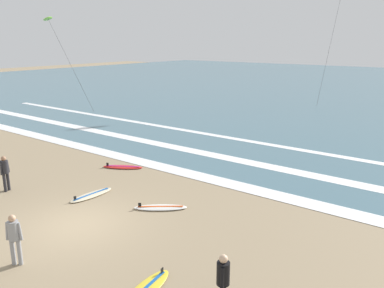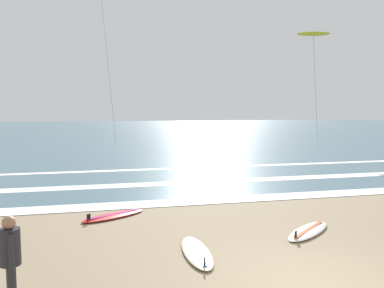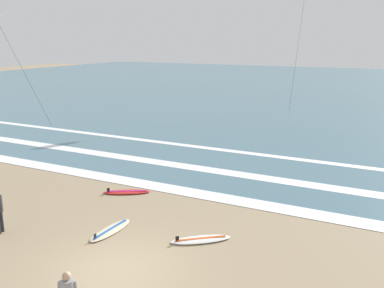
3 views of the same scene
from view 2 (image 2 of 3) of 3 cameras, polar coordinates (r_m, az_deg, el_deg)
ground_plane at (r=7.92m, az=17.65°, el=-19.29°), size 160.00×160.00×0.00m
ocean_surface at (r=57.81m, az=-9.42°, el=1.93°), size 140.00×90.00×0.01m
wave_foam_shoreline at (r=13.56m, az=-3.91°, el=-8.62°), size 36.09×1.02×0.01m
wave_foam_mid_break at (r=17.14m, az=-0.37°, el=-5.67°), size 51.37×0.91×0.01m
wave_foam_outer_break at (r=21.27m, az=-0.65°, el=-3.54°), size 57.20×0.59×0.01m
surfer_mid_group at (r=6.92m, az=-25.08°, el=-14.68°), size 0.32×0.51×1.60m
surfboard_foreground_flat at (r=12.12m, az=-11.45°, el=-10.24°), size 2.12×1.58×0.25m
surfboard_right_spare at (r=9.05m, az=0.69°, el=-15.54°), size 0.68×2.12×0.25m
surfboard_left_pile at (r=10.92m, az=16.69°, el=-12.10°), size 2.02×1.77×0.25m
kite_yellow_high_left at (r=40.27m, az=17.36°, el=15.08°), size 3.92×3.33×10.58m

